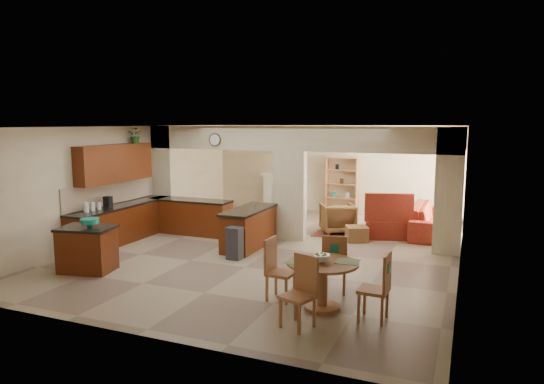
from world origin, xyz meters
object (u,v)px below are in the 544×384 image
at_px(armchair, 338,218).
at_px(dining_table, 323,278).
at_px(sofa, 434,220).
at_px(kitchen_island, 87,249).

bearing_deg(armchair, dining_table, 73.48).
distance_m(dining_table, sofa, 6.17).
xyz_separation_m(dining_table, sofa, (1.24, 6.04, -0.12)).
bearing_deg(dining_table, armchair, 102.11).
relative_size(kitchen_island, dining_table, 1.03).
height_order(kitchen_island, dining_table, kitchen_island).
xyz_separation_m(kitchen_island, sofa, (6.05, 5.90, -0.06)).
bearing_deg(kitchen_island, dining_table, -13.70).
distance_m(kitchen_island, dining_table, 4.81).
distance_m(kitchen_island, sofa, 8.45).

